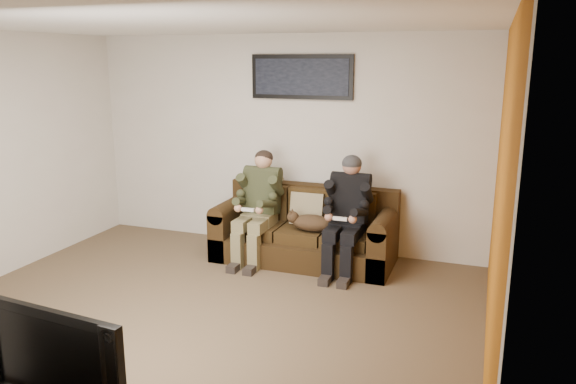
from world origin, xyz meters
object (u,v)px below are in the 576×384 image
at_px(person_right, 347,208).
at_px(television, 63,351).
at_px(cat, 311,222).
at_px(framed_poster, 302,77).
at_px(sofa, 306,233).
at_px(person_left, 258,200).

distance_m(person_right, television, 3.67).
distance_m(cat, framed_poster, 1.72).
xyz_separation_m(sofa, person_left, (-0.53, -0.17, 0.39)).
bearing_deg(television, person_left, 100.57).
relative_size(sofa, person_right, 1.61).
height_order(cat, framed_poster, framed_poster).
bearing_deg(person_left, framed_poster, 59.71).
height_order(sofa, television, television).
height_order(person_right, television, person_right).
bearing_deg(cat, framed_poster, 118.04).
distance_m(person_left, person_right, 1.06).
distance_m(person_right, cat, 0.46).
bearing_deg(sofa, person_left, -162.02).
height_order(sofa, cat, sofa).
relative_size(sofa, cat, 3.13).
xyz_separation_m(sofa, television, (-0.18, -3.77, 0.42)).
xyz_separation_m(person_right, cat, (-0.41, -0.03, -0.20)).
xyz_separation_m(person_left, television, (0.35, -3.60, 0.03)).
bearing_deg(person_left, television, -84.45).
distance_m(framed_poster, television, 4.38).
relative_size(cat, framed_poster, 0.53).
relative_size(person_left, framed_poster, 1.01).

